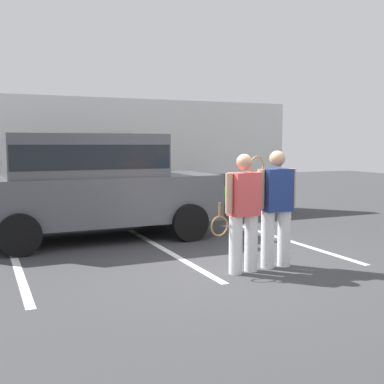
# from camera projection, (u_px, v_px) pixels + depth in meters

# --- Properties ---
(ground_plane) EXTENTS (40.00, 40.00, 0.00)m
(ground_plane) POSITION_uv_depth(u_px,v_px,m) (231.00, 268.00, 7.30)
(ground_plane) COLOR #38383A
(parking_stripe_0) EXTENTS (0.12, 4.40, 0.01)m
(parking_stripe_0) POSITION_uv_depth(u_px,v_px,m) (17.00, 265.00, 7.48)
(parking_stripe_0) COLOR silver
(parking_stripe_0) RESTS_ON ground_plane
(parking_stripe_1) EXTENTS (0.12, 4.40, 0.01)m
(parking_stripe_1) POSITION_uv_depth(u_px,v_px,m) (167.00, 251.00, 8.47)
(parking_stripe_1) COLOR silver
(parking_stripe_1) RESTS_ON ground_plane
(parking_stripe_2) EXTENTS (0.12, 4.40, 0.01)m
(parking_stripe_2) POSITION_uv_depth(u_px,v_px,m) (285.00, 239.00, 9.47)
(parking_stripe_2) COLOR silver
(parking_stripe_2) RESTS_ON ground_plane
(house_frontage) EXTENTS (9.21, 0.40, 2.99)m
(house_frontage) POSITION_uv_depth(u_px,v_px,m) (126.00, 162.00, 12.26)
(house_frontage) COLOR white
(house_frontage) RESTS_ON ground_plane
(parked_suv) EXTENTS (4.62, 2.20, 2.05)m
(parked_suv) POSITION_uv_depth(u_px,v_px,m) (92.00, 181.00, 9.43)
(parked_suv) COLOR #4C4F54
(parked_suv) RESTS_ON ground_plane
(tennis_player_man) EXTENTS (0.90, 0.33, 1.72)m
(tennis_player_man) POSITION_uv_depth(u_px,v_px,m) (243.00, 212.00, 6.99)
(tennis_player_man) COLOR white
(tennis_player_man) RESTS_ON ground_plane
(tennis_player_woman) EXTENTS (0.79, 0.28, 1.77)m
(tennis_player_woman) POSITION_uv_depth(u_px,v_px,m) (276.00, 207.00, 7.30)
(tennis_player_woman) COLOR white
(tennis_player_woman) RESTS_ON ground_plane
(potted_plant_by_porch) EXTENTS (0.72, 0.72, 0.94)m
(potted_plant_by_porch) POSITION_uv_depth(u_px,v_px,m) (214.00, 197.00, 12.20)
(potted_plant_by_porch) COLOR gray
(potted_plant_by_porch) RESTS_ON ground_plane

